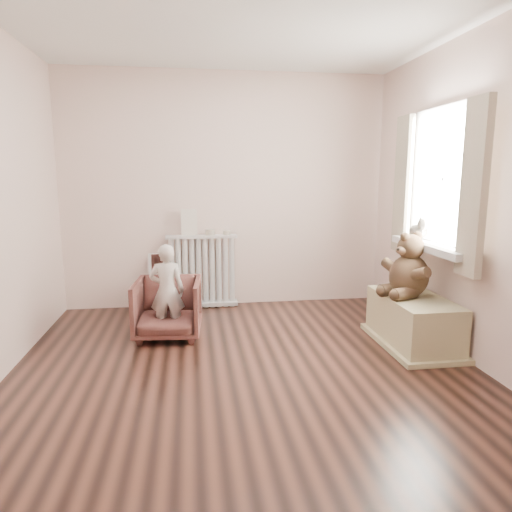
{
  "coord_description": "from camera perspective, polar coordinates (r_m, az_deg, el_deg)",
  "views": [
    {
      "loc": [
        -0.39,
        -3.36,
        1.49
      ],
      "look_at": [
        0.15,
        0.45,
        0.8
      ],
      "focal_mm": 32.0,
      "sensor_mm": 36.0,
      "label": 1
    }
  ],
  "objects": [
    {
      "name": "floor",
      "position": [
        3.7,
        -1.36,
        -13.61
      ],
      "size": [
        3.6,
        3.6,
        0.01
      ],
      "primitive_type": "cube",
      "color": "black",
      "rests_on": "ground"
    },
    {
      "name": "ceiling",
      "position": [
        3.56,
        -1.56,
        28.32
      ],
      "size": [
        3.6,
        3.6,
        0.01
      ],
      "primitive_type": "cube",
      "color": "white",
      "rests_on": "ground"
    },
    {
      "name": "back_wall",
      "position": [
        5.18,
        -3.79,
        8.04
      ],
      "size": [
        3.6,
        0.02,
        2.6
      ],
      "primitive_type": "cube",
      "color": "beige",
      "rests_on": "ground"
    },
    {
      "name": "front_wall",
      "position": [
        1.62,
        5.97,
        3.35
      ],
      "size": [
        3.6,
        0.02,
        2.6
      ],
      "primitive_type": "cube",
      "color": "beige",
      "rests_on": "ground"
    },
    {
      "name": "right_wall",
      "position": [
        4.02,
        25.16,
        6.5
      ],
      "size": [
        0.02,
        3.6,
        2.6
      ],
      "primitive_type": "cube",
      "color": "beige",
      "rests_on": "ground"
    },
    {
      "name": "window",
      "position": [
        4.25,
        22.64,
        8.85
      ],
      "size": [
        0.03,
        0.9,
        1.1
      ],
      "primitive_type": "cube",
      "color": "white",
      "rests_on": "right_wall"
    },
    {
      "name": "window_sill",
      "position": [
        4.25,
        21.06,
        1.09
      ],
      "size": [
        0.22,
        1.1,
        0.06
      ],
      "primitive_type": "cube",
      "color": "silver",
      "rests_on": "right_wall"
    },
    {
      "name": "curtain_left",
      "position": [
        3.71,
        25.59,
        7.63
      ],
      "size": [
        0.06,
        0.26,
        1.3
      ],
      "primitive_type": "cube",
      "color": "#B4A98F",
      "rests_on": "right_wall"
    },
    {
      "name": "curtain_right",
      "position": [
        4.7,
        17.87,
        8.46
      ],
      "size": [
        0.06,
        0.26,
        1.3
      ],
      "primitive_type": "cube",
      "color": "#B4A98F",
      "rests_on": "right_wall"
    },
    {
      "name": "radiator",
      "position": [
        5.16,
        -6.73,
        -2.21
      ],
      "size": [
        0.79,
        0.15,
        0.83
      ],
      "primitive_type": "cube",
      "color": "silver",
      "rests_on": "floor"
    },
    {
      "name": "paper_doll",
      "position": [
        5.07,
        -8.35,
        4.19
      ],
      "size": [
        0.17,
        0.02,
        0.29
      ],
      "primitive_type": "cube",
      "color": "beige",
      "rests_on": "radiator"
    },
    {
      "name": "tin_a",
      "position": [
        5.08,
        -5.76,
        2.99
      ],
      "size": [
        0.11,
        0.11,
        0.06
      ],
      "primitive_type": "cylinder",
      "color": "#A59E8C",
      "rests_on": "radiator"
    },
    {
      "name": "tin_b",
      "position": [
        5.1,
        -3.67,
        2.94
      ],
      "size": [
        0.08,
        0.08,
        0.04
      ],
      "primitive_type": "cylinder",
      "color": "#A59E8C",
      "rests_on": "radiator"
    },
    {
      "name": "toy_vanity",
      "position": [
        5.17,
        -11.85,
        -3.65
      ],
      "size": [
        0.4,
        0.28,
        0.63
      ],
      "primitive_type": "cube",
      "color": "silver",
      "rests_on": "floor"
    },
    {
      "name": "armchair",
      "position": [
        4.31,
        -10.95,
        -6.41
      ],
      "size": [
        0.63,
        0.65,
        0.55
      ],
      "primitive_type": "imported",
      "rotation": [
        0.0,
        0.0,
        -0.08
      ],
      "color": "#542B26",
      "rests_on": "floor"
    },
    {
      "name": "child",
      "position": [
        4.21,
        -11.06,
        -4.31
      ],
      "size": [
        0.33,
        0.23,
        0.86
      ],
      "primitive_type": "imported",
      "rotation": [
        0.0,
        0.0,
        3.07
      ],
      "color": "beige",
      "rests_on": "armchair"
    },
    {
      "name": "toy_bench",
      "position": [
        4.29,
        19.04,
        -7.93
      ],
      "size": [
        0.49,
        0.93,
        0.44
      ],
      "primitive_type": "cube",
      "color": "#C3BC8C",
      "rests_on": "floor"
    },
    {
      "name": "teddy_bear",
      "position": [
        4.2,
        18.62,
        -1.65
      ],
      "size": [
        0.54,
        0.48,
        0.56
      ],
      "primitive_type": null,
      "rotation": [
        0.0,
        0.0,
        0.32
      ],
      "color": "#312215",
      "rests_on": "toy_bench"
    },
    {
      "name": "plush_cat",
      "position": [
        4.42,
        19.63,
        3.21
      ],
      "size": [
        0.19,
        0.27,
        0.21
      ],
      "primitive_type": null,
      "rotation": [
        0.0,
        0.0,
        -0.17
      ],
      "color": "slate",
      "rests_on": "window_sill"
    }
  ]
}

